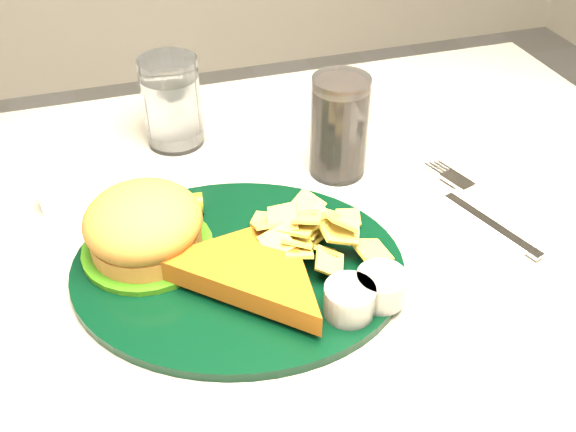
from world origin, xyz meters
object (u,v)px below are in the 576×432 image
cola_glass (339,127)px  table (258,432)px  dinner_plate (237,242)px  water_glass (172,102)px  fork_napkin (486,219)px

cola_glass → table: bearing=-144.4°
table → cola_glass: bearing=35.6°
dinner_plate → water_glass: size_ratio=2.88×
dinner_plate → fork_napkin: 0.30m
dinner_plate → fork_napkin: size_ratio=1.95×
cola_glass → dinner_plate: bearing=-139.0°
table → dinner_plate: bearing=-118.2°
cola_glass → water_glass: bearing=144.3°
table → cola_glass: (0.15, 0.10, 0.44)m
water_glass → dinner_plate: bearing=-86.1°
table → fork_napkin: 0.47m
water_glass → cola_glass: cola_glass is taller
cola_glass → fork_napkin: size_ratio=0.73×
dinner_plate → fork_napkin: dinner_plate is taller
cola_glass → fork_napkin: 0.21m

